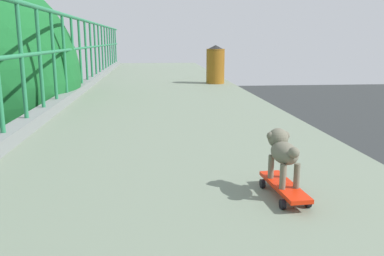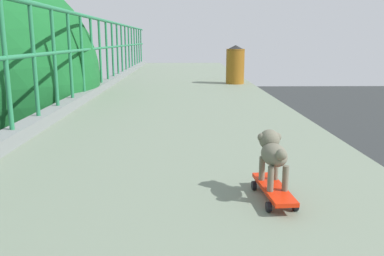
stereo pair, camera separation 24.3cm
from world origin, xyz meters
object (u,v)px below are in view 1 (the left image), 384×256
Objects in this scene: city_bus at (21,119)px; litter_bin at (215,64)px; small_dog at (283,150)px; toy_skateboard at (284,187)px.

litter_bin is (9.92, -18.18, 4.55)m from city_bus.
small_dog is at bearing -69.20° from city_bus.
toy_skateboard is 6.49m from litter_bin.
toy_skateboard is at bearing -69.23° from city_bus.
small_dog is 0.44× the size of litter_bin.
litter_bin reaches higher than small_dog.
small_dog is (9.34, -24.57, 4.41)m from city_bus.
small_dog reaches higher than toy_skateboard.
small_dog is 6.43m from litter_bin.
city_bus is 20.00× the size of toy_skateboard.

